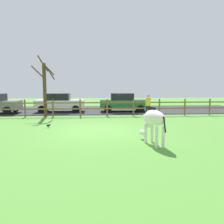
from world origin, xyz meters
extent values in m
plane|color=#549338|center=(0.00, 0.00, 0.00)|extent=(60.00, 60.00, 0.00)
cube|color=#2D2D33|center=(0.00, 9.30, 0.03)|extent=(28.00, 7.40, 0.05)
cylinder|color=brown|center=(-5.15, 5.00, 0.63)|extent=(0.11, 0.11, 1.26)
cylinder|color=brown|center=(-3.20, 5.00, 0.63)|extent=(0.11, 0.11, 1.26)
cylinder|color=brown|center=(-1.24, 5.00, 0.63)|extent=(0.11, 0.11, 1.26)
cylinder|color=brown|center=(0.71, 5.00, 0.63)|extent=(0.11, 0.11, 1.26)
cylinder|color=brown|center=(2.66, 5.00, 0.63)|extent=(0.11, 0.11, 1.26)
cylinder|color=brown|center=(4.61, 5.00, 0.63)|extent=(0.11, 0.11, 1.26)
cylinder|color=brown|center=(6.56, 5.00, 0.63)|extent=(0.11, 0.11, 1.26)
cylinder|color=brown|center=(8.51, 5.00, 0.63)|extent=(0.11, 0.11, 1.26)
cube|color=brown|center=(-0.27, 5.00, 0.57)|extent=(21.46, 0.06, 0.09)
cube|color=brown|center=(-0.27, 5.00, 1.01)|extent=(21.46, 0.06, 0.09)
cylinder|color=#513A23|center=(-3.77, 5.23, 1.91)|extent=(0.25, 0.25, 3.82)
cylinder|color=#513A23|center=(-4.08, 4.74, 3.16)|extent=(1.07, 0.72, 0.94)
cylinder|color=#513A23|center=(-3.76, 4.91, 3.77)|extent=(0.73, 0.11, 1.12)
cylinder|color=#513A23|center=(-3.26, 5.13, 3.02)|extent=(0.31, 1.09, 0.70)
cylinder|color=#513A23|center=(-3.47, 4.85, 3.47)|extent=(0.86, 0.72, 0.99)
ellipsoid|color=white|center=(2.02, -2.89, 1.03)|extent=(0.78, 1.32, 0.56)
cylinder|color=white|center=(1.78, -2.54, 0.39)|extent=(0.11, 0.11, 0.78)
cylinder|color=white|center=(2.05, -2.47, 0.39)|extent=(0.11, 0.11, 0.78)
cylinder|color=white|center=(1.99, -3.31, 0.39)|extent=(0.11, 0.11, 0.78)
cylinder|color=white|center=(2.26, -3.24, 0.39)|extent=(0.11, 0.11, 0.78)
cylinder|color=white|center=(1.88, -2.38, 0.84)|extent=(0.38, 0.63, 0.51)
ellipsoid|color=white|center=(1.78, -1.97, 0.28)|extent=(0.31, 0.48, 0.24)
cube|color=black|center=(1.96, -2.65, 1.35)|extent=(0.18, 0.55, 0.12)
cylinder|color=black|center=(2.19, -3.54, 0.88)|extent=(0.10, 0.20, 0.54)
cylinder|color=black|center=(-2.65, 0.86, 0.03)|extent=(0.01, 0.01, 0.06)
cylinder|color=black|center=(-2.65, 0.82, 0.03)|extent=(0.01, 0.01, 0.06)
ellipsoid|color=black|center=(-2.65, 0.84, 0.12)|extent=(0.18, 0.10, 0.12)
sphere|color=black|center=(-2.56, 0.84, 0.17)|extent=(0.07, 0.07, 0.07)
cube|color=white|center=(-3.11, 7.77, 0.70)|extent=(4.02, 1.74, 0.70)
cube|color=black|center=(-3.26, 7.77, 1.33)|extent=(1.92, 1.59, 0.56)
cylinder|color=black|center=(-1.77, 8.63, 0.35)|extent=(0.60, 0.19, 0.60)
cylinder|color=black|center=(-1.75, 6.93, 0.35)|extent=(0.60, 0.19, 0.60)
cylinder|color=black|center=(-4.47, 8.60, 0.35)|extent=(0.60, 0.19, 0.60)
cylinder|color=black|center=(-4.45, 6.90, 0.35)|extent=(0.60, 0.19, 0.60)
cube|color=#236B38|center=(2.27, 7.64, 0.70)|extent=(4.08, 1.90, 0.70)
cube|color=black|center=(2.12, 7.65, 1.33)|extent=(1.97, 1.66, 0.56)
cylinder|color=black|center=(3.66, 8.42, 0.35)|extent=(0.61, 0.21, 0.60)
cylinder|color=black|center=(3.57, 6.73, 0.35)|extent=(0.61, 0.21, 0.60)
cylinder|color=black|center=(0.96, 8.56, 0.35)|extent=(0.61, 0.21, 0.60)
cylinder|color=black|center=(0.88, 6.86, 0.35)|extent=(0.61, 0.21, 0.60)
cylinder|color=black|center=(-6.86, 7.88, 0.35)|extent=(0.60, 0.18, 0.60)
cylinder|color=black|center=(-6.86, 6.18, 0.35)|extent=(0.60, 0.18, 0.60)
cylinder|color=#232847|center=(3.48, 4.30, 0.41)|extent=(0.14, 0.14, 0.82)
cylinder|color=#232847|center=(3.65, 4.25, 0.41)|extent=(0.14, 0.14, 0.82)
cube|color=gold|center=(3.57, 4.27, 1.11)|extent=(0.41, 0.31, 0.58)
sphere|color=tan|center=(3.57, 4.27, 1.53)|extent=(0.22, 0.22, 0.22)
camera|label=1|loc=(-0.15, -10.53, 2.16)|focal=34.30mm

